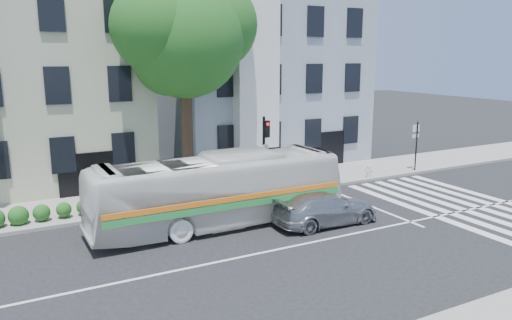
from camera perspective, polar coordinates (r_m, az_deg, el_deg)
ground at (r=17.88m, az=2.07°, el=-10.28°), size 120.00×120.00×0.00m
sidewalk_far at (r=24.73m, az=-7.26°, el=-3.83°), size 80.00×4.00×0.15m
building_left at (r=29.36m, az=-25.67°, el=8.33°), size 12.00×10.00×11.00m
building_right at (r=33.10m, az=-0.39°, el=9.77°), size 12.00×10.00×11.00m
street_tree at (r=24.54m, az=-8.25°, el=14.33°), size 7.30×5.90×11.10m
bus at (r=19.97m, az=-4.28°, el=-3.49°), size 2.53×10.48×2.91m
sedan at (r=20.50m, az=7.94°, el=-5.52°), size 1.87×4.50×1.30m
hedge at (r=22.06m, az=-23.30°, el=-5.55°), size 8.51×2.39×0.70m
traffic_signal at (r=23.54m, az=1.02°, el=1.61°), size 0.41×0.52×3.93m
fire_hydrant at (r=28.05m, az=12.77°, el=-1.20°), size 0.40×0.24×0.73m
far_sign_pole at (r=30.30m, az=17.84°, el=2.20°), size 0.51×0.17×2.85m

